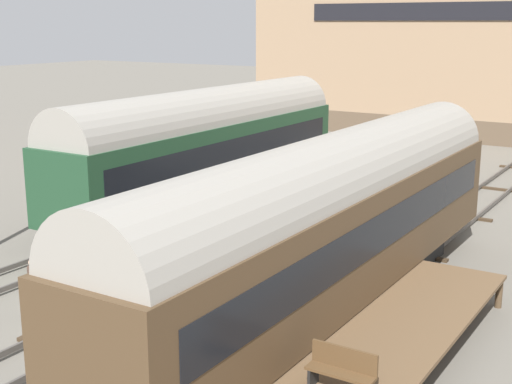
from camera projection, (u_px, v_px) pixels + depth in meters
ground_plane at (135, 312)px, 20.41m from camera, size 200.00×200.00×0.00m
track_left at (18, 275)px, 22.94m from camera, size 2.60×60.00×0.26m
track_middle at (135, 307)px, 20.37m from camera, size 2.60×60.00×0.26m
track_right at (286, 348)px, 17.80m from camera, size 2.60×60.00×0.26m
train_car_green at (208, 141)px, 30.96m from camera, size 3.10×17.39×5.33m
train_car_brown at (334, 215)px, 19.24m from camera, size 2.89×18.66×5.22m
station_platform at (358, 372)px, 15.00m from camera, size 2.60×15.07×0.97m
bench at (342, 369)px, 13.96m from camera, size 1.40×0.40×0.91m
person_worker at (34, 282)px, 19.77m from camera, size 0.32×0.32×1.74m
warehouse_building at (497, 23)px, 51.01m from camera, size 34.27×10.63×15.95m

